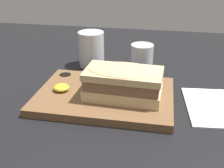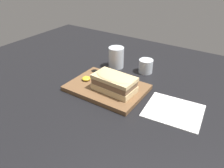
{
  "view_description": "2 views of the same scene",
  "coord_description": "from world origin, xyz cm",
  "px_view_note": "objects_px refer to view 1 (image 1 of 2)",
  "views": [
    {
      "loc": [
        8.98,
        -60.89,
        33.89
      ],
      "look_at": [
        -1.2,
        -6.87,
        7.4
      ],
      "focal_mm": 45.0,
      "sensor_mm": 36.0,
      "label": 1
    },
    {
      "loc": [
        41.13,
        -67.98,
        50.63
      ],
      "look_at": [
        1.09,
        -7.16,
        7.54
      ],
      "focal_mm": 35.0,
      "sensor_mm": 36.0,
      "label": 2
    }
  ],
  "objects_px": {
    "water_glass": "(91,51)",
    "serving_board": "(105,96)",
    "wine_glass": "(142,56)",
    "sandwich": "(123,81)"
  },
  "relations": [
    {
      "from": "serving_board",
      "to": "water_glass",
      "type": "relative_size",
      "value": 3.05
    },
    {
      "from": "sandwich",
      "to": "water_glass",
      "type": "xyz_separation_m",
      "value": [
        -0.13,
        0.22,
        -0.01
      ]
    },
    {
      "from": "water_glass",
      "to": "wine_glass",
      "type": "xyz_separation_m",
      "value": [
        0.15,
        0.03,
        -0.01
      ]
    },
    {
      "from": "water_glass",
      "to": "wine_glass",
      "type": "bearing_deg",
      "value": 10.86
    },
    {
      "from": "sandwich",
      "to": "serving_board",
      "type": "bearing_deg",
      "value": 164.54
    },
    {
      "from": "sandwich",
      "to": "water_glass",
      "type": "distance_m",
      "value": 0.25
    },
    {
      "from": "serving_board",
      "to": "sandwich",
      "type": "xyz_separation_m",
      "value": [
        0.05,
        -0.01,
        0.05
      ]
    },
    {
      "from": "sandwich",
      "to": "wine_glass",
      "type": "height_order",
      "value": "sandwich"
    },
    {
      "from": "serving_board",
      "to": "wine_glass",
      "type": "bearing_deg",
      "value": 74.35
    },
    {
      "from": "water_glass",
      "to": "serving_board",
      "type": "bearing_deg",
      "value": -67.8
    }
  ]
}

